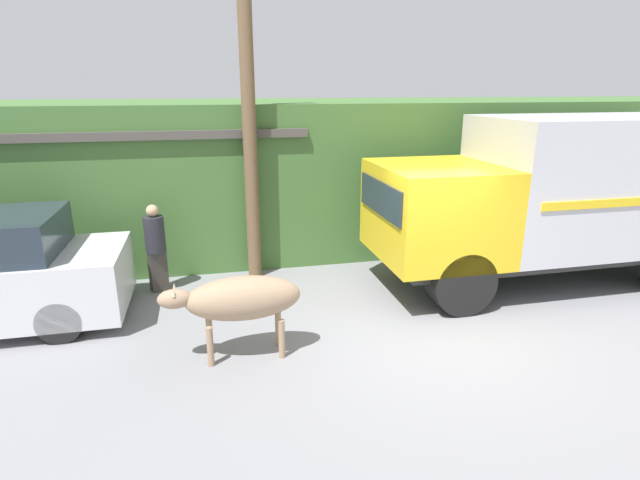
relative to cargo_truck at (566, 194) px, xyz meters
name	(u,v)px	position (x,y,z in m)	size (l,w,h in m)	color
ground_plane	(426,335)	(-3.42, -1.54, -1.74)	(60.00, 60.00, 0.00)	gray
hillside_embankment	(332,168)	(-3.42, 4.42, -0.07)	(32.00, 5.10, 3.35)	#426B33
building_backdrop	(147,195)	(-7.84, 3.11, -0.29)	(6.51, 2.70, 2.89)	#99ADB7
cargo_truck	(566,194)	(0.00, 0.00, 0.00)	(6.90, 2.34, 3.16)	#2D2D2D
brown_cow	(240,299)	(-6.23, -1.53, -0.87)	(1.93, 0.62, 1.20)	#9E7F60
pedestrian_on_hill	(156,245)	(-7.56, 1.24, -0.85)	(0.47, 0.47, 1.65)	#38332D
utility_pole	(248,99)	(-5.73, 1.58, 1.71)	(0.90, 0.26, 6.70)	brown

